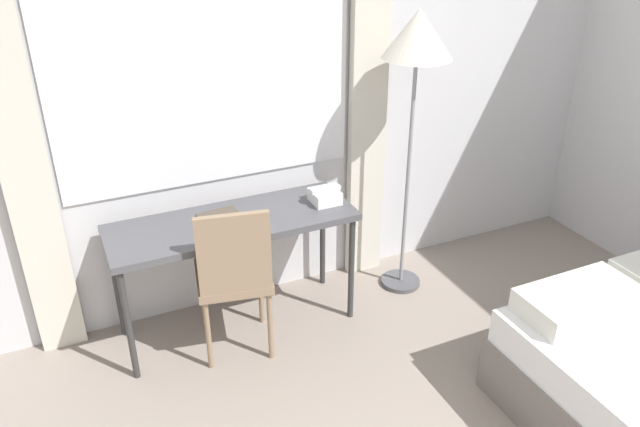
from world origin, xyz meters
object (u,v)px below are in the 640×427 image
object	(u,v)px
book	(220,218)
desk_chair	(234,272)
desk	(233,229)
standing_lamp	(417,49)
telephone	(325,196)

from	to	relation	value
book	desk_chair	bearing A→B (deg)	-93.81
desk	standing_lamp	world-z (taller)	standing_lamp
desk	telephone	size ratio (longest dim) A/B	7.60
desk_chair	book	xyz separation A→B (m)	(0.02, 0.26, 0.20)
standing_lamp	telephone	xyz separation A→B (m)	(-0.56, 0.01, -0.80)
desk	telephone	bearing A→B (deg)	-1.91
desk	book	size ratio (longest dim) A/B	5.80
desk	standing_lamp	bearing A→B (deg)	-1.35
desk_chair	telephone	xyz separation A→B (m)	(0.64, 0.21, 0.23)
standing_lamp	desk_chair	bearing A→B (deg)	-170.25
desk	desk_chair	bearing A→B (deg)	-108.36
telephone	desk_chair	bearing A→B (deg)	-161.48
desk	desk_chair	world-z (taller)	desk_chair
desk	book	world-z (taller)	book
desk	standing_lamp	size ratio (longest dim) A/B	0.77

